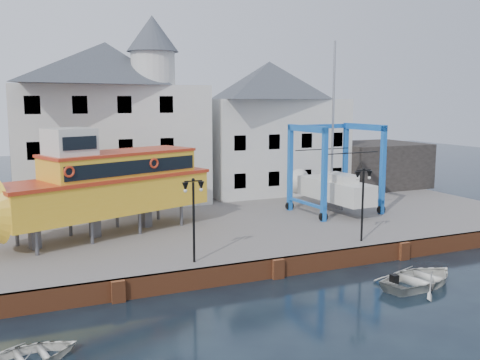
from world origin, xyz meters
name	(u,v)px	position (x,y,z in m)	size (l,w,h in m)	color
ground	(277,278)	(0.00, 0.00, 0.00)	(140.00, 140.00, 0.00)	black
hardstanding	(204,223)	(0.00, 11.00, 0.50)	(44.00, 22.00, 1.00)	#68605C
quay_wall	(276,268)	(0.00, 0.10, 0.50)	(44.00, 0.47, 1.00)	brown
building_white_main	(110,121)	(-4.87, 18.39, 7.34)	(14.00, 8.30, 14.00)	silver
building_white_right	(269,127)	(9.00, 19.00, 6.60)	(12.00, 8.00, 11.20)	silver
shed_dark	(375,164)	(19.00, 17.00, 3.00)	(8.00, 7.00, 4.00)	black
lamp_post_left	(193,199)	(-4.00, 1.20, 4.17)	(1.12, 0.32, 4.20)	black
lamp_post_right	(363,186)	(6.00, 1.20, 4.17)	(1.12, 0.32, 4.20)	black
tour_boat	(94,186)	(-7.69, 8.16, 4.01)	(14.94, 8.46, 6.39)	#59595E
travel_lift	(329,183)	(8.96, 9.19, 3.01)	(5.87, 8.04, 11.97)	blue
motorboat_b	(420,285)	(5.88, -3.74, 0.00)	(3.27, 4.57, 0.95)	silver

